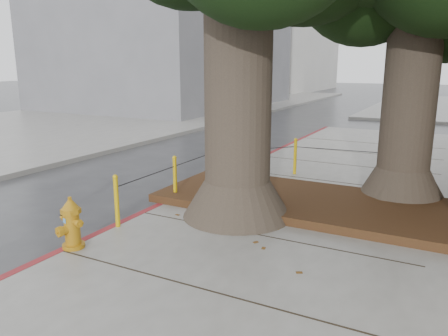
# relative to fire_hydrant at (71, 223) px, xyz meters

# --- Properties ---
(ground) EXTENTS (140.00, 140.00, 0.00)m
(ground) POSITION_rel_fire_hydrant_xyz_m (1.90, -0.17, -0.55)
(ground) COLOR #28282B
(ground) RESTS_ON ground
(sidewalk_opposite) EXTENTS (14.00, 60.00, 0.15)m
(sidewalk_opposite) POSITION_rel_fire_hydrant_xyz_m (-12.10, 9.83, -0.48)
(sidewalk_opposite) COLOR slate
(sidewalk_opposite) RESTS_ON ground
(curb_red) EXTENTS (0.14, 26.00, 0.16)m
(curb_red) POSITION_rel_fire_hydrant_xyz_m (-0.10, 2.33, -0.48)
(curb_red) COLOR maroon
(curb_red) RESTS_ON ground
(planter_bed) EXTENTS (6.40, 2.60, 0.16)m
(planter_bed) POSITION_rel_fire_hydrant_xyz_m (2.80, 3.73, -0.32)
(planter_bed) COLOR black
(planter_bed) RESTS_ON sidewalk_main
(building_far_grey) EXTENTS (12.00, 16.00, 12.00)m
(building_far_grey) POSITION_rel_fire_hydrant_xyz_m (-13.10, 21.83, 5.45)
(building_far_grey) COLOR slate
(building_far_grey) RESTS_ON ground
(building_far_white) EXTENTS (12.00, 18.00, 15.00)m
(building_far_white) POSITION_rel_fire_hydrant_xyz_m (-15.10, 44.83, 6.95)
(building_far_white) COLOR silver
(building_far_white) RESTS_ON ground
(bollard_ring) EXTENTS (3.79, 5.39, 0.95)m
(bollard_ring) POSITION_rel_fire_hydrant_xyz_m (1.03, 4.20, 0.11)
(bollard_ring) COLOR gold
(bollard_ring) RESTS_ON sidewalk_main
(fire_hydrant) EXTENTS (0.44, 0.42, 0.82)m
(fire_hydrant) POSITION_rel_fire_hydrant_xyz_m (0.00, 0.00, 0.00)
(fire_hydrant) COLOR #BD7F13
(fire_hydrant) RESTS_ON sidewalk_main
(car_dark) EXTENTS (1.57, 3.77, 1.09)m
(car_dark) POSITION_rel_fire_hydrant_xyz_m (-7.40, 19.70, -0.01)
(car_dark) COLOR black
(car_dark) RESTS_ON ground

